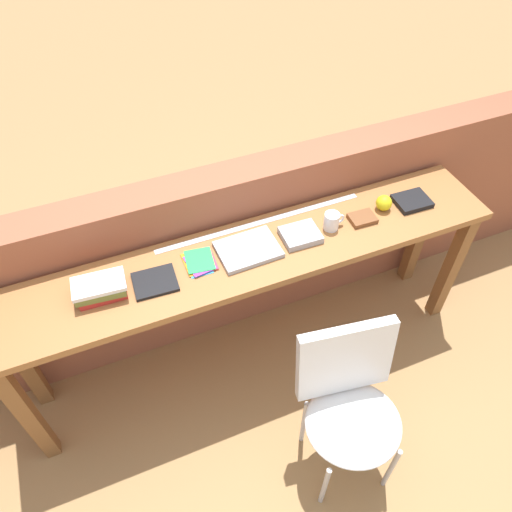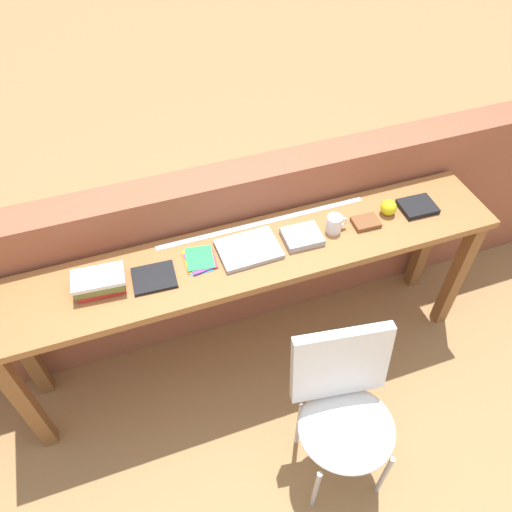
% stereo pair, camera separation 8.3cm
% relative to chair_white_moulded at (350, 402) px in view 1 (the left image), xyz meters
% --- Properties ---
extents(ground_plane, '(40.00, 40.00, 0.00)m').
position_rel_chair_white_moulded_xyz_m(ground_plane, '(-0.18, 0.41, -0.53)').
color(ground_plane, '#9E7547').
extents(brick_wall_back, '(6.00, 0.20, 1.10)m').
position_rel_chair_white_moulded_xyz_m(brick_wall_back, '(-0.18, 1.05, 0.02)').
color(brick_wall_back, '#935138').
rests_on(brick_wall_back, ground).
extents(sideboard, '(2.50, 0.44, 0.88)m').
position_rel_chair_white_moulded_xyz_m(sideboard, '(-0.18, 0.71, 0.21)').
color(sideboard, '#996033').
rests_on(sideboard, ground).
extents(chair_white_moulded, '(0.50, 0.51, 0.89)m').
position_rel_chair_white_moulded_xyz_m(chair_white_moulded, '(0.00, 0.00, 0.00)').
color(chair_white_moulded, white).
rests_on(chair_white_moulded, ground).
extents(book_stack_leftmost, '(0.24, 0.16, 0.08)m').
position_rel_chair_white_moulded_xyz_m(book_stack_leftmost, '(-0.89, 0.73, 0.40)').
color(book_stack_leftmost, red).
rests_on(book_stack_leftmost, sideboard).
extents(magazine_cycling, '(0.20, 0.17, 0.02)m').
position_rel_chair_white_moulded_xyz_m(magazine_cycling, '(-0.66, 0.70, 0.36)').
color(magazine_cycling, black).
rests_on(magazine_cycling, sideboard).
extents(pamphlet_pile_colourful, '(0.15, 0.17, 0.01)m').
position_rel_chair_white_moulded_xyz_m(pamphlet_pile_colourful, '(-0.44, 0.74, 0.36)').
color(pamphlet_pile_colourful, '#3399D8').
rests_on(pamphlet_pile_colourful, sideboard).
extents(book_open_centre, '(0.29, 0.22, 0.02)m').
position_rel_chair_white_moulded_xyz_m(book_open_centre, '(-0.20, 0.72, 0.37)').
color(book_open_centre, '#9E9EA3').
rests_on(book_open_centre, sideboard).
extents(book_grey_hardcover, '(0.19, 0.16, 0.03)m').
position_rel_chair_white_moulded_xyz_m(book_grey_hardcover, '(0.07, 0.71, 0.37)').
color(book_grey_hardcover, '#9E9EA3').
rests_on(book_grey_hardcover, sideboard).
extents(mug, '(0.11, 0.08, 0.09)m').
position_rel_chair_white_moulded_xyz_m(mug, '(0.24, 0.72, 0.40)').
color(mug, white).
rests_on(mug, sideboard).
extents(leather_journal_brown, '(0.13, 0.10, 0.02)m').
position_rel_chair_white_moulded_xyz_m(leather_journal_brown, '(0.41, 0.71, 0.37)').
color(leather_journal_brown, brown).
rests_on(leather_journal_brown, sideboard).
extents(sports_ball_small, '(0.08, 0.08, 0.08)m').
position_rel_chair_white_moulded_xyz_m(sports_ball_small, '(0.56, 0.74, 0.39)').
color(sports_ball_small, yellow).
rests_on(sports_ball_small, sideboard).
extents(book_repair_rightmost, '(0.18, 0.15, 0.03)m').
position_rel_chair_white_moulded_xyz_m(book_repair_rightmost, '(0.72, 0.72, 0.37)').
color(book_repair_rightmost, black).
rests_on(book_repair_rightmost, sideboard).
extents(ruler_metal_back_edge, '(1.09, 0.03, 0.00)m').
position_rel_chair_white_moulded_xyz_m(ruler_metal_back_edge, '(-0.07, 0.88, 0.35)').
color(ruler_metal_back_edge, silver).
rests_on(ruler_metal_back_edge, sideboard).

